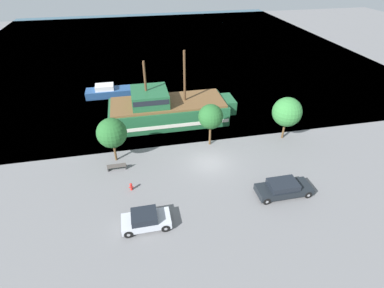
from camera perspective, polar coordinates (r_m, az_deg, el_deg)
name	(u,v)px	position (r m, az deg, el deg)	size (l,w,h in m)	color
ground_plane	(210,162)	(31.27, 3.39, -3.51)	(160.00, 160.00, 0.00)	slate
water_surface	(160,46)	(70.89, -6.13, 17.98)	(80.00, 80.00, 0.00)	#33566B
pirate_ship	(167,109)	(38.04, -4.76, 6.58)	(15.78, 5.94, 8.92)	#1E5633
moored_boat_dockside	(108,92)	(46.98, -15.69, 9.60)	(6.57, 2.39, 1.79)	navy
parked_car_curb_front	(283,188)	(28.28, 17.00, -8.04)	(4.92, 2.02, 1.43)	black
parked_car_curb_mid	(146,220)	(24.73, -8.83, -14.06)	(3.87, 1.95, 1.43)	#B7BCC6
fire_hydrant	(131,186)	(28.27, -11.52, -7.91)	(0.42, 0.25, 0.76)	red
bench_promenade_east	(117,166)	(30.87, -14.13, -4.17)	(1.85, 0.45, 0.85)	#4C4742
tree_row_east	(112,133)	(30.78, -15.04, 2.03)	(3.02, 3.02, 4.82)	brown
tree_row_mideast	(211,117)	(32.31, 3.58, 5.20)	(2.71, 2.71, 4.88)	brown
tree_row_midwest	(287,112)	(35.14, 17.65, 5.83)	(3.29, 3.29, 5.03)	brown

